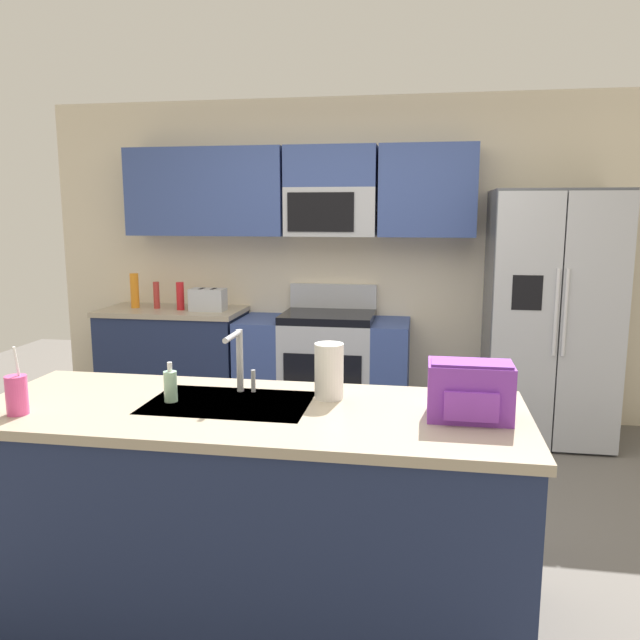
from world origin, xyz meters
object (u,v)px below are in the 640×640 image
(paper_towel_roll, at_px, (329,371))
(range_oven, at_px, (324,368))
(bottle_red, at_px, (180,296))
(toaster, at_px, (208,300))
(bottle_orange, at_px, (135,291))
(pepper_mill, at_px, (156,295))
(refrigerator, at_px, (549,317))
(backpack, at_px, (470,389))
(soap_dispenser, at_px, (170,386))
(sink_faucet, at_px, (239,356))
(drink_cup_pink, at_px, (17,395))

(paper_towel_roll, bearing_deg, range_oven, 99.76)
(bottle_red, bearing_deg, toaster, -2.44)
(bottle_red, bearing_deg, paper_towel_roll, -55.00)
(range_oven, bearing_deg, bottle_orange, 179.84)
(pepper_mill, bearing_deg, bottle_red, -10.07)
(refrigerator, bearing_deg, backpack, -107.00)
(soap_dispenser, bearing_deg, range_oven, 83.99)
(bottle_orange, bearing_deg, sink_faucet, -55.11)
(toaster, height_order, drink_cup_pink, drink_cup_pink)
(range_oven, relative_size, bottle_orange, 4.72)
(drink_cup_pink, bearing_deg, backpack, 7.75)
(drink_cup_pink, distance_m, backpack, 1.77)
(bottle_red, bearing_deg, bottle_orange, 173.64)
(refrigerator, xyz_separation_m, drink_cup_pink, (-2.49, -2.64, 0.05))
(range_oven, relative_size, drink_cup_pink, 4.92)
(soap_dispenser, bearing_deg, toaster, 105.93)
(backpack, bearing_deg, sink_faucet, 168.95)
(toaster, distance_m, bottle_red, 0.24)
(pepper_mill, relative_size, drink_cup_pink, 0.80)
(sink_faucet, bearing_deg, drink_cup_pink, -151.18)
(bottle_orange, bearing_deg, pepper_mill, -2.03)
(toaster, bearing_deg, soap_dispenser, -74.07)
(sink_faucet, relative_size, backpack, 0.88)
(drink_cup_pink, bearing_deg, paper_towel_roll, 19.46)
(soap_dispenser, bearing_deg, pepper_mill, 115.13)
(toaster, relative_size, paper_towel_roll, 1.17)
(sink_faucet, bearing_deg, paper_towel_roll, -1.75)
(bottle_orange, distance_m, backpack, 3.57)
(refrigerator, bearing_deg, pepper_mill, 178.72)
(paper_towel_roll, bearing_deg, sink_faucet, 178.25)
(sink_faucet, height_order, soap_dispenser, sink_faucet)
(bottle_red, relative_size, backpack, 0.71)
(toaster, relative_size, bottle_red, 1.23)
(range_oven, relative_size, paper_towel_roll, 5.67)
(bottle_orange, bearing_deg, bottle_red, -6.36)
(range_oven, bearing_deg, sink_faucet, -90.16)
(refrigerator, height_order, soap_dispenser, refrigerator)
(toaster, bearing_deg, backpack, -51.68)
(pepper_mill, height_order, bottle_orange, bottle_orange)
(sink_faucet, xyz_separation_m, paper_towel_roll, (0.40, -0.01, -0.05))
(range_oven, distance_m, bottle_orange, 1.71)
(range_oven, distance_m, backpack, 2.72)
(soap_dispenser, xyz_separation_m, paper_towel_roll, (0.65, 0.16, 0.05))
(sink_faucet, height_order, drink_cup_pink, sink_faucet)
(sink_faucet, bearing_deg, pepper_mill, 121.55)
(soap_dispenser, distance_m, paper_towel_roll, 0.67)
(backpack, bearing_deg, refrigerator, 73.00)
(pepper_mill, xyz_separation_m, backpack, (2.38, -2.47, 0.01))
(range_oven, height_order, bottle_red, bottle_red)
(drink_cup_pink, bearing_deg, soap_dispenser, 26.27)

